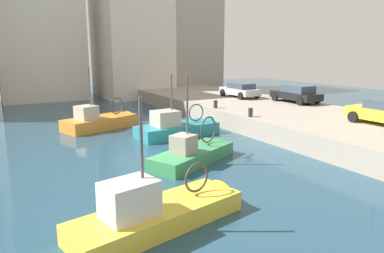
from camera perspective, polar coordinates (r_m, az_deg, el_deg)
water_surface at (r=17.76m, az=-5.75°, el=-5.40°), size 80.00×80.00×0.00m
quay_wall at (r=24.42m, az=19.75°, el=0.19°), size 9.00×56.00×1.20m
fishing_boat_teal at (r=22.93m, az=-1.62°, el=-1.00°), size 6.09×2.46×4.80m
fishing_boat_green at (r=17.69m, az=0.82°, el=-5.05°), size 5.81×3.87×4.89m
fishing_boat_orange at (r=25.84m, az=-13.62°, el=0.08°), size 6.12×3.68×5.14m
fishing_boat_yellow at (r=11.63m, az=-3.96°, el=-14.23°), size 6.57×2.98×4.81m
parked_car_black at (r=29.98m, az=16.13°, el=5.02°), size 2.07×4.23×1.38m
parked_car_silver at (r=32.26m, az=7.57°, el=5.76°), size 1.95×4.03×1.27m
mooring_bollard_south at (r=22.83m, az=9.22°, el=2.20°), size 0.28×0.28×0.55m
mooring_bollard_mid at (r=26.03m, az=3.73°, el=3.52°), size 0.28×0.28×0.55m
waterfront_building_west_mid at (r=49.37m, az=-1.65°, el=15.52°), size 8.53×8.26×16.69m
waterfront_building_central at (r=42.83m, az=-9.61°, el=13.73°), size 7.50×8.88×13.44m
waterfront_building_east at (r=42.76m, az=-23.05°, el=14.61°), size 8.89×6.47×15.87m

